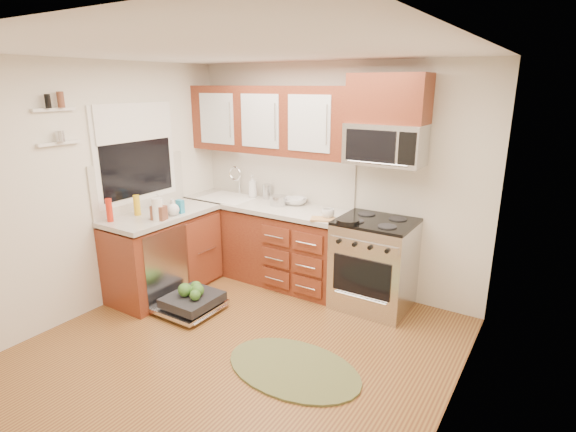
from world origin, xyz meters
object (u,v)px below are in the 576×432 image
Objects in this scene: skillet at (348,221)px; upper_cabinets at (269,120)px; dishwasher at (190,302)px; stock_pot at (278,201)px; bowl_a at (292,201)px; cup at (328,214)px; cutting_board at (323,219)px; microwave at (385,144)px; rug at (293,368)px; bowl_b at (296,201)px; range at (374,264)px; sink at (228,208)px; paper_towel_roll at (158,209)px.

upper_cabinets is at bearing 161.86° from skillet.
dishwasher is 3.71× the size of stock_pot.
bowl_a is 0.70m from cup.
stock_pot is at bearing -124.67° from bowl_a.
stock_pot is 0.75m from cutting_board.
microwave is at bearing 39.07° from dishwasher.
rug is (-0.11, -1.52, -1.69)m from microwave.
cup is at bearing -27.93° from bowl_b.
bowl_a is at bearing 171.26° from range.
cup is at bearing -25.85° from bowl_a.
bowl_b reaches higher than bowl_a.
stock_pot is (-1.20, -0.09, -0.72)m from microwave.
skillet is at bearing -24.86° from bowl_a.
sink is 1.45m from cutting_board.
cup is (1.06, 1.00, 0.88)m from dishwasher.
paper_towel_roll is (0.00, -1.10, 0.24)m from sink.
paper_towel_roll is (-0.52, -1.26, -0.84)m from upper_cabinets.
stock_pot is at bearing 57.59° from paper_towel_roll.
cup reaches higher than dishwasher.
dishwasher is 1.02m from paper_towel_roll.
paper_towel_roll is at bearing -90.00° from sink.
upper_cabinets is 1.35m from cutting_board.
cup is at bearing -164.47° from range.
cutting_board is at bearing 41.50° from dishwasher.
skillet is (1.21, -0.40, -0.90)m from upper_cabinets.
cutting_board is at bearing -7.96° from sink.
range is 3.90× the size of bowl_b.
bowl_a is at bearing 180.00° from bowl_b.
dishwasher is at bearing -108.46° from bowl_a.
cutting_board is (-0.50, -0.21, 0.46)m from range.
skillet is at bearing -7.90° from sink.
microwave is 1.33m from bowl_a.
skillet is at bearing 26.56° from paper_towel_roll.
upper_cabinets reaches higher than cutting_board.
range is 1.95m from dishwasher.
microwave is at bearing 32.61° from paper_towel_roll.
cup reaches higher than rug.
microwave is 2.38m from paper_towel_roll.
rug is (1.43, -0.27, -0.09)m from dishwasher.
paper_towel_roll reaches higher than sink.
stock_pot reaches higher than bowl_b.
stock_pot is 0.76× the size of cutting_board.
range is 0.71m from cup.
rug is at bearing -50.16° from upper_cabinets.
bowl_b is at bearing 170.82° from range.
rug is 2.09m from bowl_a.
bowl_b is 0.65m from cup.
microwave is 1.41m from stock_pot.
range is 3.85× the size of cutting_board.
bowl_b is at bearing 11.59° from sink.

